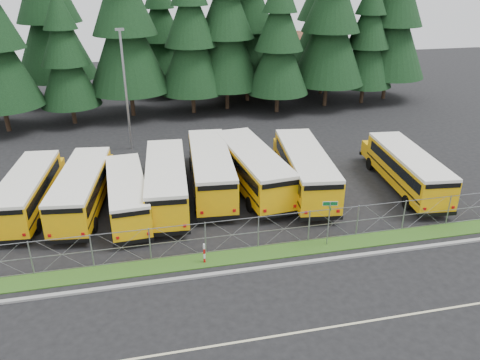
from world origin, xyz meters
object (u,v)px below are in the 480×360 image
bus_2 (127,194)px  bus_6 (304,170)px  bus_0 (30,192)px  bus_1 (83,190)px  light_standard (125,87)px  bus_east (405,170)px  street_sign (329,214)px  striped_bollard (204,254)px  bus_4 (211,170)px  bus_5 (251,169)px  bus_3 (167,182)px

bus_2 → bus_6: bus_6 is taller
bus_0 → bus_1: bus_1 is taller
light_standard → bus_east: bearing=-32.9°
street_sign → striped_bollard: size_ratio=2.34×
bus_4 → bus_east: bus_4 is taller
bus_0 → bus_east: bus_east is taller
bus_6 → bus_5: bearing=172.0°
bus_2 → street_sign: size_ratio=3.51×
bus_east → street_sign: size_ratio=3.84×
bus_3 → bus_4: 3.44m
bus_1 → street_sign: (13.82, -7.57, 0.64)m
bus_1 → bus_3: 5.35m
bus_3 → light_standard: 11.85m
bus_2 → street_sign: bearing=-33.9°
bus_0 → bus_2: (6.11, -1.60, -0.05)m
bus_3 → bus_6: size_ratio=0.96×
bus_3 → bus_6: (9.59, -0.07, 0.05)m
light_standard → street_sign: bearing=-59.5°
bus_6 → striped_bollard: (-8.22, -7.59, -0.92)m
bus_3 → bus_4: (3.18, 1.30, 0.04)m
striped_bollard → bus_0: bearing=140.4°
bus_6 → street_sign: (-1.12, -7.33, 0.51)m
bus_2 → street_sign: street_sign is taller
bus_1 → bus_2: (2.76, -1.11, -0.10)m
bus_5 → bus_6: 3.71m
bus_0 → bus_1: 3.39m
bus_5 → bus_east: 10.95m
bus_3 → bus_5: bearing=12.3°
bus_1 → bus_east: (22.05, -1.58, 0.02)m
bus_east → bus_1: bearing=-178.3°
bus_0 → bus_6: bus_6 is taller
bus_1 → bus_0: bearing=178.5°
bus_0 → bus_3: (8.70, -0.66, 0.12)m
bus_0 → bus_6: bearing=2.8°
bus_4 → street_sign: bearing=-54.3°
bus_0 → bus_1: bearing=-3.3°
bus_1 → bus_6: bearing=6.0°
bus_east → bus_0: bearing=-178.8°
bus_5 → bus_3: bearing=-177.4°
striped_bollard → bus_3: bearing=100.2°
bus_4 → bus_east: (13.53, -2.72, -0.09)m
bus_5 → bus_6: bus_5 is taller
bus_2 → bus_6: 12.21m
bus_1 → bus_east: size_ratio=0.98×
bus_3 → striped_bollard: size_ratio=9.32×
bus_0 → bus_6: 18.30m
bus_0 → bus_4: size_ratio=0.89×
bus_4 → bus_east: 13.80m
bus_0 → bus_5: (14.70, 0.24, 0.18)m
street_sign → light_standard: light_standard is taller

